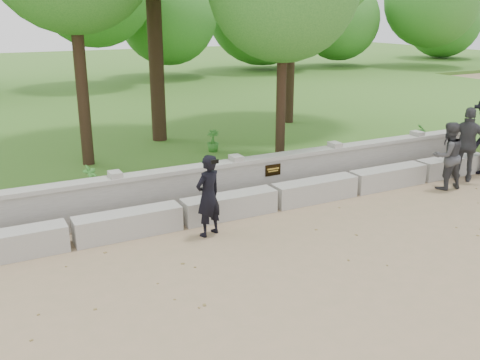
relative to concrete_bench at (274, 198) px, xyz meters
The scene contains 11 objects.
ground 1.91m from the concrete_bench, 90.00° to the right, with size 80.00×80.00×0.00m, color #997C5E.
lawn 12.10m from the concrete_bench, 90.00° to the left, with size 40.00×22.00×0.25m, color #417327.
concrete_bench is the anchor object (origin of this frame).
parapet_wall 0.74m from the concrete_bench, 89.99° to the left, with size 12.50×0.35×0.90m.
man_main 1.90m from the concrete_bench, 160.23° to the right, with size 0.63×0.59×1.48m.
visitor_left 4.15m from the concrete_bench, ahead, with size 0.80×0.66×1.51m.
visitor_right 4.99m from the concrete_bench, ahead, with size 0.95×1.07×1.74m.
shrub_a 3.69m from the concrete_bench, 152.16° to the left, with size 0.34×0.23×0.65m, color #347828.
shrub_b 1.69m from the concrete_bench, 122.86° to the left, with size 0.28×0.23×0.51m, color #347828.
shrub_c 5.77m from the concrete_bench, 14.06° to the left, with size 0.60×0.52×0.67m, color #347828.
shrub_d 3.91m from the concrete_bench, 83.77° to the left, with size 0.33×0.29×0.58m, color #347828.
Camera 1 is at (-5.28, -6.80, 3.82)m, focal length 40.00 mm.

